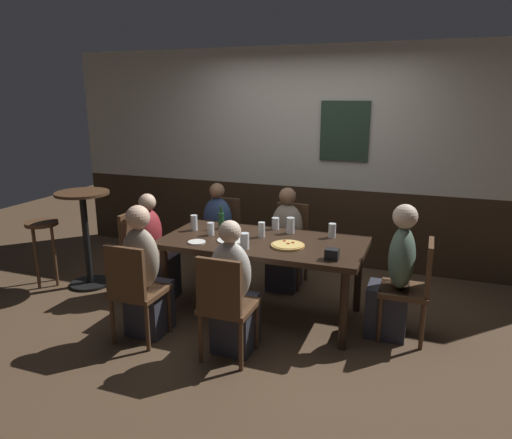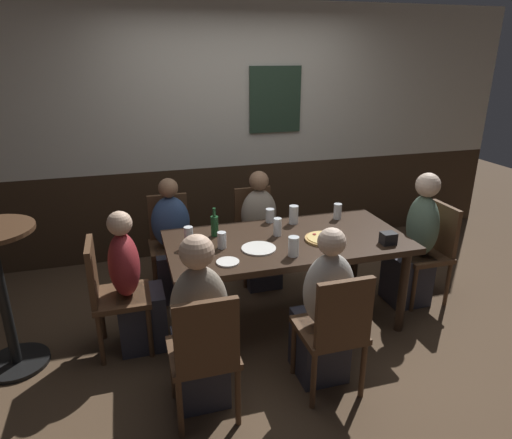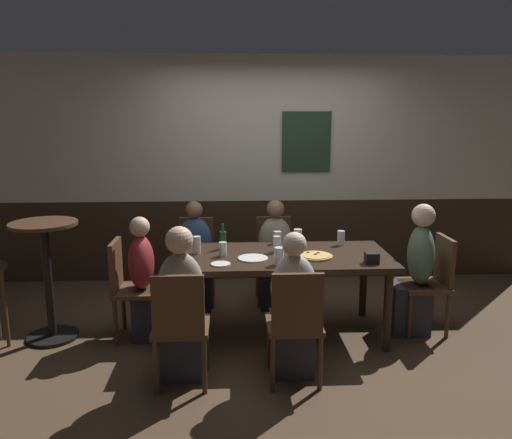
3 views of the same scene
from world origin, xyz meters
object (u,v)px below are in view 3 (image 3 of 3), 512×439
person_left_near (182,314)px  beer_glass_half (277,238)px  person_mid_near (292,315)px  plate_white_small (221,264)px  person_mid_far (275,262)px  chair_head_west (129,284)px  person_left_far (195,264)px  highball_clear (341,239)px  pint_glass_amber (279,257)px  pizza (315,256)px  pint_glass_pale (223,250)px  chair_left_near (180,323)px  side_bar_table (47,271)px  chair_left_far (196,255)px  chair_mid_near (295,320)px  person_head_west (148,288)px  dining_table (283,263)px  person_head_east (414,278)px  chair_mid_far (274,254)px  plate_white_large (253,258)px  beer_bottle_green (223,239)px  chair_head_east (432,278)px  beer_glass_tall (298,238)px  tumbler_short (276,245)px  tumbler_water (197,246)px  condiment_caddy (372,258)px

person_left_near → beer_glass_half: bearing=54.0°
person_mid_near → plate_white_small: person_mid_near is taller
person_mid_far → person_left_near: bearing=-119.8°
chair_head_west → person_left_far: bearing=53.6°
highball_clear → pint_glass_amber: pint_glass_amber is taller
pizza → pint_glass_pale: (-0.79, 0.08, 0.04)m
pint_glass_amber → plate_white_small: size_ratio=0.90×
chair_left_near → side_bar_table: bearing=143.9°
beer_glass_half → plate_white_small: size_ratio=0.72×
chair_left_far → chair_mid_near: same height
chair_left_far → plate_white_small: bearing=-76.5°
beer_glass_half → pint_glass_amber: pint_glass_amber is taller
person_head_west → pint_glass_pale: person_head_west is taller
chair_left_far → dining_table: bearing=-47.0°
chair_left_far → pint_glass_amber: pint_glass_amber is taller
pizza → person_left_far: bearing=143.0°
dining_table → person_head_east: bearing=0.0°
chair_mid_far → plate_white_large: chair_mid_far is taller
dining_table → chair_mid_far: bearing=90.0°
chair_head_west → plate_white_large: (1.08, -0.13, 0.25)m
dining_table → beer_bottle_green: 0.60m
pizza → chair_mid_near: bearing=-109.0°
beer_bottle_green → chair_mid_far: bearing=51.2°
pint_glass_amber → person_left_near: bearing=-151.2°
person_mid_far → pint_glass_pale: 0.97m
plate_white_small → chair_left_far: bearing=103.5°
person_mid_far → pizza: bearing=-72.0°
chair_head_east → beer_glass_tall: size_ratio=5.65×
chair_head_east → person_left_far: 2.28m
person_left_far → pint_glass_amber: 1.32m
person_head_west → person_mid_near: bearing=-31.2°
chair_mid_near → tumbler_short: bearing=92.9°
chair_head_east → person_mid_far: (-1.35, 0.72, -0.04)m
person_head_east → beer_glass_tall: bearing=163.3°
tumbler_water → chair_left_far: bearing=94.7°
side_bar_table → chair_mid_near: bearing=-23.6°
pizza → plate_white_large: size_ratio=1.17×
person_left_near → plate_white_large: (0.55, 0.59, 0.25)m
chair_mid_far → highball_clear: chair_mid_far is taller
person_head_west → side_bar_table: 0.87m
tumbler_short → tumbler_water: size_ratio=0.93×
chair_mid_far → condiment_caddy: (0.70, -1.19, 0.29)m
plate_white_small → chair_mid_near: bearing=-47.7°
chair_mid_far → beer_glass_tall: bearing=-73.5°
chair_head_west → tumbler_short: bearing=4.0°
beer_glass_tall → side_bar_table: size_ratio=0.15×
side_bar_table → person_head_west: bearing=-0.6°
chair_mid_far → condiment_caddy: 1.41m
person_head_east → plate_white_large: size_ratio=4.59×
plate_white_large → chair_left_near: bearing=-126.2°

